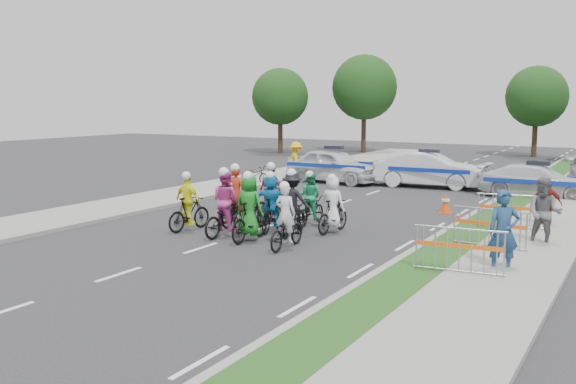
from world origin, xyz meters
The scene contains 31 objects.
ground centered at (0.00, 0.00, 0.00)m, with size 90.00×90.00×0.00m, color #28282B.
curb_right centered at (5.10, 5.00, 0.06)m, with size 0.20×60.00×0.12m, color gray.
grass_strip centered at (5.80, 5.00, 0.06)m, with size 1.20×60.00×0.11m, color #254B18.
sidewalk_right centered at (7.60, 5.00, 0.07)m, with size 2.40×60.00×0.13m, color gray.
sidewalk_left centered at (-6.50, 5.00, 0.07)m, with size 3.00×60.00×0.13m, color gray.
rider_0 centered at (1.97, 1.13, 0.60)m, with size 0.70×1.79×1.80m.
rider_1 centered at (0.64, 1.41, 0.76)m, with size 0.84×1.89×1.97m.
rider_2 centered at (-0.33, 1.65, 0.74)m, with size 0.87×2.00×2.01m.
rider_3 centered at (-1.74, 1.71, 0.70)m, with size 0.94×1.76×1.81m.
rider_4 centered at (1.26, 2.75, 0.75)m, with size 1.17×2.00×1.95m.
rider_5 centered at (0.49, 2.82, 0.77)m, with size 1.52×1.81×1.83m.
rider_6 centered at (-0.98, 3.16, 0.65)m, with size 0.80×1.96×1.96m.
rider_7 centered at (2.15, 3.58, 0.69)m, with size 0.77×1.71×1.76m.
rider_8 centered at (0.96, 4.43, 0.64)m, with size 0.73×1.70×1.72m.
rider_9 centered at (-0.37, 4.30, 0.74)m, with size 1.02×1.90×1.93m.
police_car_0 centered at (-3.00, 14.34, 0.80)m, with size 1.90×4.72×1.61m, color silver.
police_car_1 centered at (1.48, 14.92, 0.79)m, with size 1.67×4.79×1.58m, color silver.
police_car_2 centered at (6.28, 14.04, 0.66)m, with size 1.85×4.55×1.32m, color silver.
spectator_0 centered at (7.45, 1.43, 0.95)m, with size 0.69×0.46×1.90m, color navy.
spectator_1 centered at (7.87, 4.54, 0.95)m, with size 0.92×0.72×1.89m, color slate.
spectator_2 centered at (7.53, 7.40, 0.77)m, with size 0.91×0.38×1.54m, color maroon.
marshal_hiviz centered at (-5.06, 14.33, 0.94)m, with size 1.22×0.70×1.88m, color yellow.
barrier_0 centered at (6.70, 0.56, 0.56)m, with size 2.00×0.50×1.12m, color #A5A8AD, non-canonical shape.
barrier_1 centered at (6.70, 3.47, 0.56)m, with size 2.00×0.50×1.12m, color #A5A8AD, non-canonical shape.
barrier_2 centered at (6.70, 6.39, 0.56)m, with size 2.00×0.50×1.12m, color #A5A8AD, non-canonical shape.
cone_0 centered at (4.10, 8.58, 0.34)m, with size 0.40×0.40×0.70m.
cone_1 centered at (7.08, 12.23, 0.34)m, with size 0.40×0.40×0.70m.
parked_bike centered at (-5.97, 11.98, 0.43)m, with size 0.56×1.62×0.85m, color black.
tree_0 centered at (-14.00, 28.00, 4.19)m, with size 4.20×4.20×6.30m.
tree_3 centered at (-9.00, 32.00, 4.89)m, with size 4.90×4.90×7.35m.
tree_4 centered at (3.00, 34.00, 4.19)m, with size 4.20×4.20×6.30m.
Camera 1 is at (10.27, -13.27, 3.87)m, focal length 40.00 mm.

